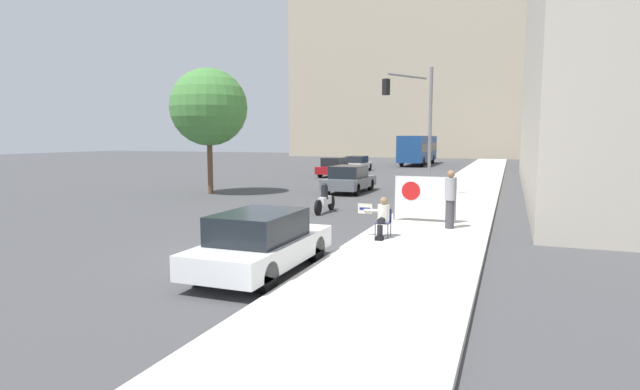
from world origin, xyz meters
The scene contains 15 objects.
ground_plane centered at (0.00, 0.00, 0.00)m, with size 160.00×160.00×0.00m, color #444447.
sidewalk_curb centered at (3.56, 15.00, 0.08)m, with size 3.60×90.00×0.16m, color beige.
building_backdrop_far centered at (-2.00, 69.50, 19.10)m, with size 52.00×12.00×38.21m.
building_backdrop_right centered at (11.58, 20.22, 7.15)m, with size 10.00×32.00×14.30m.
seated_protester centered at (2.49, 3.02, 0.77)m, with size 0.94×0.77×1.17m.
jogger_on_sidewalk centered at (4.14, 5.22, 1.11)m, with size 0.34×0.34×1.85m.
protest_banner centered at (3.15, 6.23, 0.98)m, with size 2.13×0.06×1.55m.
traffic_light_pole centered at (1.22, 14.41, 4.33)m, with size 2.84×2.61×6.22m.
parked_car_curbside centered at (0.77, -1.13, 0.70)m, with size 1.75×4.24×1.40m.
car_on_road_nearest centered at (-2.42, 15.36, 0.74)m, with size 1.86×4.50×1.48m.
car_on_road_midblock centered at (-6.92, 25.90, 0.74)m, with size 1.71×4.54×1.48m.
car_on_road_distant centered at (-7.06, 32.40, 0.69)m, with size 1.74×4.14×1.37m.
city_bus_on_road centered at (-3.80, 44.82, 1.84)m, with size 2.51×11.20×3.19m.
motorcycle_on_road centered at (-1.09, 7.92, 0.52)m, with size 0.28×2.13×1.20m.
street_tree_near_curb centered at (-9.15, 11.96, 4.60)m, with size 4.07×4.07×6.65m.
Camera 1 is at (5.88, -10.82, 3.02)m, focal length 28.00 mm.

